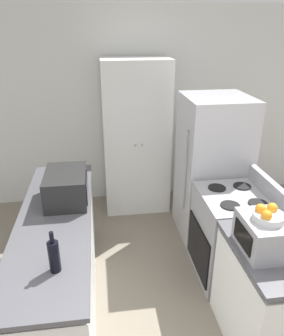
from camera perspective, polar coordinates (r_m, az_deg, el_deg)
name	(u,v)px	position (r m, az deg, el deg)	size (l,w,h in m)	color
wall_back	(128,109)	(4.50, -2.53, 10.27)	(7.00, 0.06, 2.60)	silver
counter_left	(60,262)	(3.09, -14.13, -15.55)	(0.60, 2.13, 0.89)	silver
counter_right	(268,298)	(2.86, 21.08, -20.44)	(0.60, 0.83, 0.89)	silver
pantry_cabinet	(136,138)	(4.28, -1.05, 5.28)	(0.84, 0.57, 1.98)	silver
stove	(231,235)	(3.39, 15.28, -11.21)	(0.66, 0.70, 1.05)	#9E9EA3
refrigerator	(212,169)	(3.83, 12.03, -0.16)	(0.72, 0.73, 1.66)	#B7B7BC
microwave	(66,187)	(2.98, -13.02, -3.19)	(0.36, 0.51, 0.27)	black
wine_bottle	(54,256)	(2.22, -15.07, -14.53)	(0.07, 0.07, 0.29)	black
toaster_oven	(263,235)	(2.45, 20.30, -10.88)	(0.30, 0.38, 0.25)	#939399
fruit_bowl	(268,215)	(2.37, 21.07, -7.62)	(0.21, 0.21, 0.10)	silver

